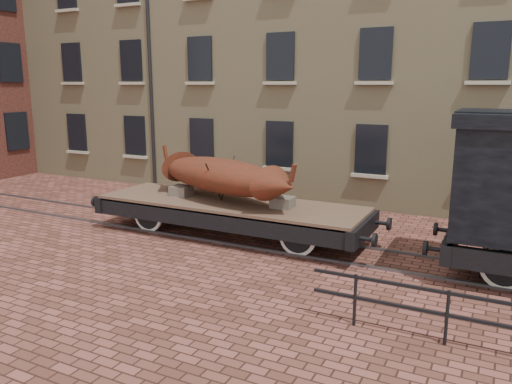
% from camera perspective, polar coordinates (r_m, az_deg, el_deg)
% --- Properties ---
extents(ground, '(90.00, 90.00, 0.00)m').
position_cam_1_polar(ground, '(14.05, 3.59, -6.06)').
color(ground, '#522C21').
extents(warehouse_cream, '(40.00, 10.19, 14.00)m').
position_cam_1_polar(warehouse_cream, '(22.53, 22.13, 17.97)').
color(warehouse_cream, tan).
rests_on(warehouse_cream, ground).
extents(rail_track, '(30.00, 1.52, 0.06)m').
position_cam_1_polar(rail_track, '(14.04, 3.59, -5.94)').
color(rail_track, '#59595E').
rests_on(rail_track, ground).
extents(flatcar_wagon, '(9.01, 2.44, 1.36)m').
position_cam_1_polar(flatcar_wagon, '(14.62, -3.04, -1.87)').
color(flatcar_wagon, brown).
rests_on(flatcar_wagon, ground).
extents(iron_boat, '(5.60, 3.01, 1.40)m').
position_cam_1_polar(iron_boat, '(14.55, -4.02, 1.91)').
color(iron_boat, maroon).
rests_on(iron_boat, flatcar_wagon).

